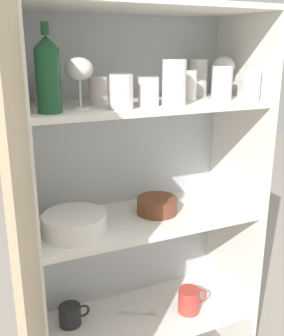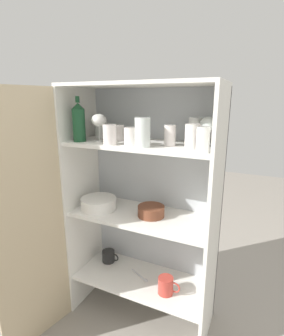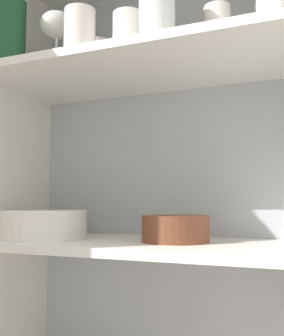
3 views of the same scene
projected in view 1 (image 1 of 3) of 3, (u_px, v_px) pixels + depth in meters
cupboard_back_panel at (126, 197)px, 1.65m from camera, size 0.86×0.02×1.43m
cupboard_side_left at (29, 233)px, 1.32m from camera, size 0.02×0.38×1.43m
cupboard_side_right at (235, 196)px, 1.65m from camera, size 0.02×0.38×1.43m
cupboard_top_panel at (144, 7)px, 1.28m from camera, size 0.86×0.38×0.02m
shelf_board_lower at (143, 317)px, 1.62m from camera, size 0.83×0.35×0.02m
shelf_board_middle at (143, 218)px, 1.49m from camera, size 0.83×0.35×0.02m
shelf_board_upper at (144, 105)px, 1.37m from camera, size 0.83×0.35×0.02m
cupboard_door at (33, 305)px, 0.95m from camera, size 0.10×0.42×1.43m
tumbler_glass_0 at (198, 78)px, 1.53m from camera, size 0.07×0.07×0.14m
tumbler_glass_1 at (188, 85)px, 1.40m from camera, size 0.06×0.06×0.11m
tumbler_glass_2 at (99, 91)px, 1.31m from camera, size 0.07×0.07×0.09m
tumbler_glass_3 at (47, 89)px, 1.30m from camera, size 0.08×0.08×0.10m
tumbler_glass_4 at (121, 92)px, 1.20m from camera, size 0.07×0.07×0.11m
tumbler_glass_5 at (174, 83)px, 1.27m from camera, size 0.08×0.08×0.15m
tumbler_glass_6 at (222, 83)px, 1.43m from camera, size 0.08×0.08×0.12m
tumbler_glass_7 at (148, 92)px, 1.27m from camera, size 0.07×0.07×0.09m
tumbler_glass_8 at (251, 85)px, 1.39m from camera, size 0.06×0.06×0.12m
wine_glass_0 at (79, 70)px, 1.19m from camera, size 0.09×0.09×0.16m
wine_glass_1 at (223, 68)px, 1.50m from camera, size 0.09×0.09×0.15m
wine_bottle at (48, 74)px, 1.11m from camera, size 0.07×0.07×0.25m
plate_stack_white at (75, 224)px, 1.34m from camera, size 0.22×0.22×0.07m
mixing_bowl_large at (157, 205)px, 1.51m from camera, size 0.16×0.16×0.06m
coffee_mug_primary at (189, 300)px, 1.63m from camera, size 0.13×0.09×0.10m
coffee_mug_extra_1 at (70, 315)px, 1.56m from camera, size 0.12×0.09×0.08m
serving_spoon at (141, 313)px, 1.62m from camera, size 0.15×0.08×0.01m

